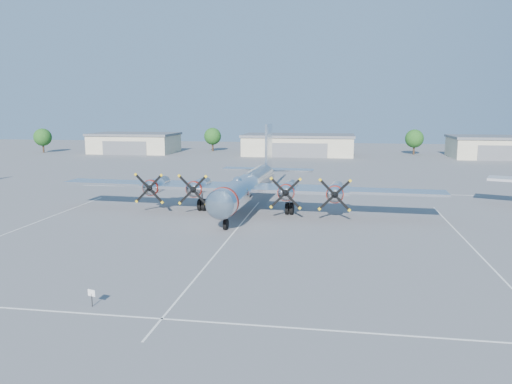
# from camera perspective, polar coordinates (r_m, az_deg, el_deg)

# --- Properties ---
(ground) EXTENTS (260.00, 260.00, 0.00)m
(ground) POSITION_cam_1_polar(r_m,az_deg,el_deg) (50.85, -2.29, -4.32)
(ground) COLOR #5B5B5E
(ground) RESTS_ON ground
(parking_lines) EXTENTS (60.00, 50.08, 0.01)m
(parking_lines) POSITION_cam_1_polar(r_m,az_deg,el_deg) (49.19, -2.69, -4.80)
(parking_lines) COLOR silver
(parking_lines) RESTS_ON ground
(hangar_west) EXTENTS (22.60, 14.60, 5.40)m
(hangar_west) POSITION_cam_1_polar(r_m,az_deg,el_deg) (141.72, -13.68, 5.49)
(hangar_west) COLOR #B8AF92
(hangar_west) RESTS_ON ground
(hangar_center) EXTENTS (28.60, 14.60, 5.40)m
(hangar_center) POSITION_cam_1_polar(r_m,az_deg,el_deg) (131.04, 4.86, 5.41)
(hangar_center) COLOR #B8AF92
(hangar_center) RESTS_ON ground
(hangar_east) EXTENTS (20.60, 14.60, 5.40)m
(hangar_east) POSITION_cam_1_polar(r_m,az_deg,el_deg) (136.12, 25.52, 4.67)
(hangar_east) COLOR #B8AF92
(hangar_east) RESTS_ON ground
(tree_far_west) EXTENTS (4.80, 4.80, 6.64)m
(tree_far_west) POSITION_cam_1_polar(r_m,az_deg,el_deg) (149.70, -23.20, 5.77)
(tree_far_west) COLOR #382619
(tree_far_west) RESTS_ON ground
(tree_west) EXTENTS (4.80, 4.80, 6.64)m
(tree_west) POSITION_cam_1_polar(r_m,az_deg,el_deg) (142.91, -4.98, 6.36)
(tree_west) COLOR #382619
(tree_west) RESTS_ON ground
(tree_east) EXTENTS (4.80, 4.80, 6.64)m
(tree_east) POSITION_cam_1_polar(r_m,az_deg,el_deg) (138.07, 17.65, 5.84)
(tree_east) COLOR #382619
(tree_east) RESTS_ON ground
(main_bomber_b29) EXTENTS (46.41, 32.89, 9.95)m
(main_bomber_b29) POSITION_cam_1_polar(r_m,az_deg,el_deg) (60.81, -0.83, -2.00)
(main_bomber_b29) COLOR white
(main_bomber_b29) RESTS_ON ground
(info_placard) EXTENTS (0.56, 0.21, 1.10)m
(info_placard) POSITION_cam_1_polar(r_m,az_deg,el_deg) (33.19, -18.27, -11.09)
(info_placard) COLOR black
(info_placard) RESTS_ON ground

